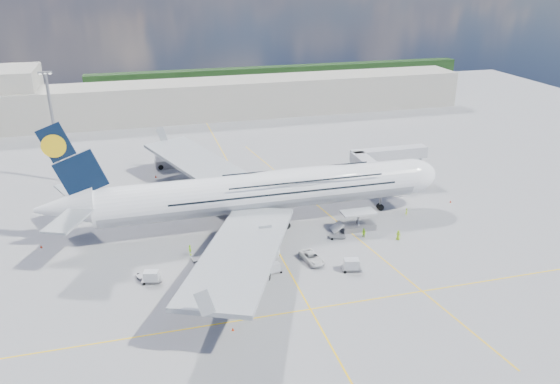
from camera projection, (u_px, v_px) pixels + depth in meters
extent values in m
plane|color=gray|center=(276.00, 247.00, 97.83)|extent=(300.00, 300.00, 0.00)
cube|color=yellow|center=(276.00, 247.00, 97.83)|extent=(0.25, 220.00, 0.01)
cube|color=yellow|center=(310.00, 309.00, 79.99)|extent=(120.00, 0.25, 0.01)
cube|color=yellow|center=(330.00, 216.00, 110.15)|extent=(14.16, 99.06, 0.01)
cylinder|color=white|center=(262.00, 191.00, 104.16)|extent=(62.00, 7.20, 7.20)
cylinder|color=#9EA0A5|center=(262.00, 192.00, 104.22)|extent=(60.76, 7.13, 7.13)
ellipsoid|color=white|center=(302.00, 178.00, 105.35)|extent=(36.00, 6.84, 3.76)
ellipsoid|color=white|center=(409.00, 176.00, 111.69)|extent=(11.52, 7.20, 7.20)
ellipsoid|color=black|center=(424.00, 172.00, 112.25)|extent=(3.84, 4.16, 1.44)
cone|color=white|center=(65.00, 207.00, 95.23)|extent=(10.00, 6.84, 6.84)
cube|color=black|center=(69.00, 159.00, 92.36)|extent=(11.02, 0.46, 14.61)
cylinder|color=yellow|center=(54.00, 146.00, 90.90)|extent=(4.00, 0.60, 4.00)
cube|color=#999EA3|center=(206.00, 167.00, 120.51)|extent=(25.49, 39.15, 3.35)
cube|color=#999EA3|center=(242.00, 251.00, 84.83)|extent=(25.49, 39.15, 3.35)
cylinder|color=#B7BABF|center=(235.00, 187.00, 115.95)|extent=(5.20, 3.50, 3.50)
cylinder|color=#B7BABF|center=(207.00, 172.00, 124.23)|extent=(5.20, 3.50, 3.50)
cylinder|color=#B7BABF|center=(262.00, 239.00, 93.65)|extent=(5.20, 3.50, 3.50)
cylinder|color=#B7BABF|center=(250.00, 273.00, 83.19)|extent=(5.20, 3.50, 3.50)
cylinder|color=gray|center=(381.00, 200.00, 111.98)|extent=(0.44, 0.44, 3.80)
cylinder|color=black|center=(380.00, 207.00, 112.57)|extent=(1.30, 0.90, 1.30)
cylinder|color=gray|center=(262.00, 213.00, 105.91)|extent=(0.56, 0.56, 3.80)
cylinder|color=black|center=(259.00, 213.00, 109.32)|extent=(1.50, 0.90, 1.50)
cube|color=#B7B7BC|center=(365.00, 164.00, 117.79)|extent=(3.00, 10.00, 2.60)
cube|color=#B7B7BC|center=(389.00, 154.00, 124.19)|extent=(18.00, 3.00, 2.60)
cylinder|color=gray|center=(367.00, 174.00, 122.30)|extent=(0.80, 0.80, 7.10)
cylinder|color=black|center=(366.00, 187.00, 123.48)|extent=(0.90, 0.80, 0.90)
cylinder|color=gray|center=(419.00, 165.00, 127.49)|extent=(1.00, 1.00, 7.10)
cube|color=gray|center=(418.00, 178.00, 128.69)|extent=(2.00, 2.00, 0.80)
cylinder|color=#B7B7BC|center=(373.00, 170.00, 114.40)|extent=(3.60, 3.60, 2.80)
cube|color=silver|center=(358.00, 212.00, 103.21)|extent=(6.50, 3.20, 0.35)
cube|color=gray|center=(357.00, 226.00, 104.34)|extent=(6.50, 3.20, 1.10)
cube|color=gray|center=(358.00, 219.00, 103.76)|extent=(0.22, 1.99, 3.00)
cylinder|color=black|center=(347.00, 232.00, 102.71)|extent=(0.70, 0.30, 0.70)
cube|color=silver|center=(337.00, 227.00, 103.14)|extent=(2.16, 2.60, 1.60)
cylinder|color=gray|center=(54.00, 129.00, 123.49)|extent=(0.70, 0.70, 25.00)
cube|color=gray|center=(45.00, 73.00, 118.65)|extent=(3.00, 0.40, 0.60)
cube|color=#B2AD9E|center=(202.00, 100.00, 180.29)|extent=(180.00, 16.00, 12.00)
cube|color=#193814|center=(282.00, 76.00, 230.91)|extent=(160.00, 6.00, 8.00)
cube|color=gray|center=(152.00, 280.00, 86.71)|extent=(3.41, 2.35, 0.19)
cylinder|color=black|center=(144.00, 284.00, 85.90)|extent=(0.46, 0.19, 0.46)
cylinder|color=black|center=(159.00, 278.00, 87.61)|extent=(0.46, 0.19, 0.46)
cube|color=silver|center=(151.00, 276.00, 86.39)|extent=(2.58, 2.05, 1.55)
cube|color=gray|center=(200.00, 258.00, 93.29)|extent=(3.11, 2.03, 0.17)
cylinder|color=black|center=(194.00, 261.00, 92.55)|extent=(0.42, 0.17, 0.42)
cylinder|color=black|center=(206.00, 256.00, 94.14)|extent=(0.42, 0.17, 0.42)
cube|color=gray|center=(274.00, 271.00, 89.45)|extent=(2.83, 1.89, 0.16)
cylinder|color=black|center=(269.00, 274.00, 88.78)|extent=(0.38, 0.16, 0.38)
cylinder|color=black|center=(279.00, 269.00, 90.21)|extent=(0.38, 0.16, 0.38)
cube|color=silver|center=(274.00, 267.00, 89.19)|extent=(2.14, 1.66, 1.30)
cube|color=gray|center=(146.00, 274.00, 88.38)|extent=(3.31, 2.68, 0.18)
cylinder|color=black|center=(139.00, 278.00, 87.62)|extent=(0.43, 0.18, 0.43)
cylinder|color=black|center=(153.00, 272.00, 89.23)|extent=(0.43, 0.18, 0.43)
cube|color=gray|center=(351.00, 268.00, 90.10)|extent=(3.56, 2.44, 0.19)
cylinder|color=black|center=(345.00, 272.00, 89.25)|extent=(0.48, 0.19, 0.48)
cylinder|color=black|center=(357.00, 266.00, 91.04)|extent=(0.48, 0.19, 0.48)
cube|color=silver|center=(351.00, 264.00, 89.77)|extent=(2.69, 2.13, 1.62)
cube|color=gray|center=(337.00, 236.00, 100.92)|extent=(3.30, 2.38, 0.18)
cylinder|color=black|center=(332.00, 239.00, 100.15)|extent=(0.43, 0.18, 0.43)
cylinder|color=black|center=(342.00, 235.00, 101.78)|extent=(0.43, 0.18, 0.43)
cube|color=white|center=(272.00, 253.00, 94.50)|extent=(2.82, 2.15, 1.19)
cube|color=black|center=(272.00, 249.00, 94.22)|extent=(1.29, 1.38, 0.46)
cylinder|color=black|center=(268.00, 256.00, 93.97)|extent=(0.58, 0.23, 0.58)
cylinder|color=black|center=(276.00, 252.00, 95.30)|extent=(0.58, 0.23, 0.58)
cube|color=gray|center=(229.00, 187.00, 121.54)|extent=(7.09, 2.88, 2.15)
cube|color=white|center=(226.00, 179.00, 120.58)|extent=(5.27, 2.91, 2.36)
cube|color=white|center=(241.00, 182.00, 121.83)|extent=(2.04, 2.55, 1.72)
cube|color=black|center=(244.00, 181.00, 121.93)|extent=(0.26, 2.15, 0.97)
cylinder|color=black|center=(241.00, 190.00, 121.20)|extent=(1.18, 0.38, 1.18)
cylinder|color=black|center=(218.00, 188.00, 122.25)|extent=(1.18, 0.38, 1.18)
cube|color=red|center=(226.00, 182.00, 120.87)|extent=(5.32, 2.97, 0.54)
cube|color=gray|center=(170.00, 163.00, 136.68)|extent=(7.55, 3.12, 2.28)
cube|color=white|center=(166.00, 155.00, 135.66)|extent=(5.62, 3.13, 2.51)
cube|color=white|center=(181.00, 158.00, 136.98)|extent=(2.19, 2.73, 1.83)
cube|color=black|center=(184.00, 157.00, 137.09)|extent=(0.29, 2.29, 1.03)
cylinder|color=black|center=(181.00, 165.00, 136.31)|extent=(1.25, 0.40, 1.25)
cylinder|color=black|center=(160.00, 164.00, 137.43)|extent=(1.25, 0.40, 1.25)
imported|color=silver|center=(312.00, 258.00, 92.60)|extent=(3.51, 6.02, 1.58)
imported|color=#D0F91A|center=(406.00, 212.00, 109.99)|extent=(0.65, 0.66, 1.54)
imported|color=#96E618|center=(364.00, 233.00, 100.80)|extent=(1.05, 1.13, 1.85)
imported|color=#B3FF1A|center=(190.00, 250.00, 94.65)|extent=(0.67, 1.22, 1.97)
imported|color=#A4E017|center=(398.00, 235.00, 100.00)|extent=(1.11, 1.06, 1.91)
imported|color=#CFDD17|center=(237.00, 275.00, 87.34)|extent=(1.11, 0.81, 1.55)
cone|color=red|center=(451.00, 201.00, 116.21)|extent=(0.41, 0.41, 0.52)
cube|color=red|center=(450.00, 202.00, 116.30)|extent=(0.35, 0.35, 0.03)
cone|color=red|center=(249.00, 201.00, 116.52)|extent=(0.38, 0.38, 0.49)
cube|color=red|center=(249.00, 202.00, 116.61)|extent=(0.33, 0.33, 0.03)
cone|color=red|center=(156.00, 176.00, 130.04)|extent=(0.48, 0.48, 0.61)
cube|color=red|center=(156.00, 177.00, 130.15)|extent=(0.41, 0.41, 0.03)
cone|color=red|center=(255.00, 269.00, 90.07)|extent=(0.49, 0.49, 0.63)
cube|color=red|center=(255.00, 270.00, 90.19)|extent=(0.43, 0.43, 0.03)
cone|color=red|center=(233.00, 329.00, 75.20)|extent=(0.39, 0.39, 0.50)
cube|color=red|center=(233.00, 330.00, 75.29)|extent=(0.34, 0.34, 0.03)
cone|color=red|center=(41.00, 246.00, 97.44)|extent=(0.42, 0.42, 0.54)
cube|color=red|center=(41.00, 248.00, 97.53)|extent=(0.37, 0.37, 0.03)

